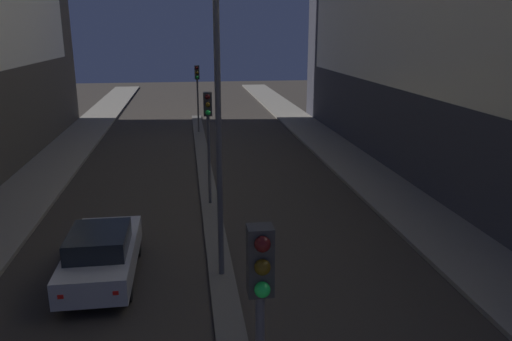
# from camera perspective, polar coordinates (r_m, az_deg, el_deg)

# --- Properties ---
(median_strip) EXTENTS (0.72, 37.00, 0.10)m
(median_strip) POSITION_cam_1_polar(r_m,az_deg,el_deg) (22.74, -5.61, -1.54)
(median_strip) COLOR #56544F
(median_strip) RESTS_ON ground
(traffic_light_near) EXTENTS (0.32, 0.42, 4.42)m
(traffic_light_near) POSITION_cam_1_polar(r_m,az_deg,el_deg) (6.55, 0.50, -16.04)
(traffic_light_near) COLOR #4C4C51
(traffic_light_near) RESTS_ON median_strip
(traffic_light_mid) EXTENTS (0.32, 0.42, 4.42)m
(traffic_light_mid) POSITION_cam_1_polar(r_m,az_deg,el_deg) (19.28, -5.49, 5.43)
(traffic_light_mid) COLOR #4C4C51
(traffic_light_mid) RESTS_ON median_strip
(traffic_light_far) EXTENTS (0.32, 0.42, 4.42)m
(traffic_light_far) POSITION_cam_1_polar(r_m,az_deg,el_deg) (33.69, -6.72, 9.85)
(traffic_light_far) COLOR #4C4C51
(traffic_light_far) RESTS_ON median_strip
(street_lamp) EXTENTS (0.51, 0.51, 9.39)m
(street_lamp) POSITION_cam_1_polar(r_m,az_deg,el_deg) (12.94, -4.50, 13.51)
(street_lamp) COLOR #4C4C51
(street_lamp) RESTS_ON median_strip
(car_left_lane) EXTENTS (1.82, 4.38, 1.57)m
(car_left_lane) POSITION_cam_1_polar(r_m,az_deg,el_deg) (14.73, -17.23, -9.08)
(car_left_lane) COLOR #B2B2B7
(car_left_lane) RESTS_ON ground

